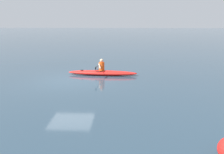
# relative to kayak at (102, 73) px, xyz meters

# --- Properties ---
(ground_plane) EXTENTS (160.00, 160.00, 0.00)m
(ground_plane) POSITION_rel_kayak_xyz_m (1.74, 1.40, -0.16)
(ground_plane) COLOR #283D4C
(kayak) EXTENTS (4.33, 0.91, 0.31)m
(kayak) POSITION_rel_kayak_xyz_m (0.00, 0.00, 0.00)
(kayak) COLOR red
(kayak) RESTS_ON ground
(kayaker) EXTENTS (0.47, 2.45, 0.73)m
(kayaker) POSITION_rel_kayak_xyz_m (0.07, -0.00, 0.46)
(kayaker) COLOR #E04C14
(kayaker) RESTS_ON kayak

